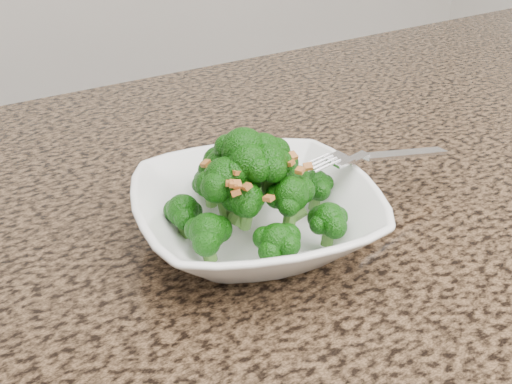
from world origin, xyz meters
TOP-DOWN VIEW (x-y plane):
  - granite_counter at (0.00, 0.30)m, footprint 1.64×1.04m
  - bowl at (-0.14, 0.35)m, footprint 0.26×0.26m
  - broccoli_pile at (-0.14, 0.35)m, footprint 0.19×0.19m
  - garlic_topping at (-0.14, 0.35)m, footprint 0.11×0.11m
  - fork at (-0.03, 0.35)m, footprint 0.19×0.04m

SIDE VIEW (x-z plane):
  - granite_counter at x=0.00m, z-range 0.87..0.90m
  - bowl at x=-0.14m, z-range 0.90..0.95m
  - fork at x=-0.03m, z-range 0.95..0.96m
  - broccoli_pile at x=-0.14m, z-range 0.95..1.02m
  - garlic_topping at x=-0.14m, z-range 1.02..1.02m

